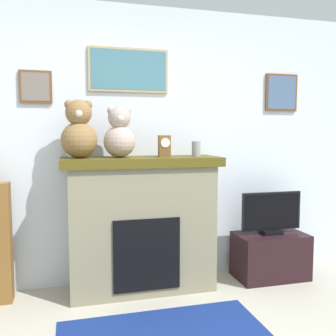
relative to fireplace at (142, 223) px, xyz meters
name	(u,v)px	position (x,y,z in m)	size (l,w,h in m)	color
back_wall	(130,145)	(-0.05, 0.30, 0.70)	(5.20, 0.15, 2.60)	silver
fireplace	(142,223)	(0.00, 0.00, 0.00)	(1.39, 0.53, 1.21)	gray
tv_stand	(270,256)	(1.27, -0.06, -0.39)	(0.69, 0.40, 0.44)	black
television	(271,214)	(1.27, -0.06, 0.03)	(0.62, 0.14, 0.41)	black
candle_jar	(196,149)	(0.51, -0.02, 0.67)	(0.08, 0.08, 0.14)	gray
mantel_clock	(164,146)	(0.21, -0.02, 0.69)	(0.10, 0.08, 0.19)	brown
teddy_bear_tan	(79,132)	(-0.53, -0.02, 0.82)	(0.30, 0.30, 0.49)	olive
teddy_bear_grey	(119,134)	(-0.19, -0.02, 0.80)	(0.28, 0.28, 0.44)	#AA948A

